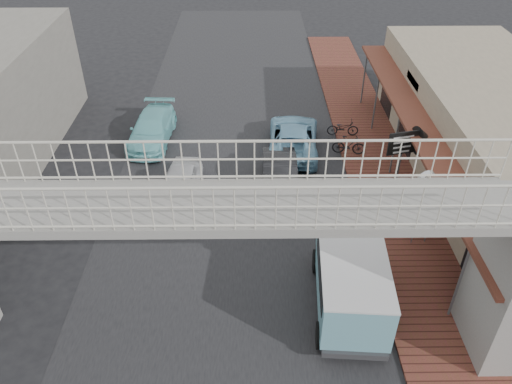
{
  "coord_description": "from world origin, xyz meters",
  "views": [
    {
      "loc": [
        0.8,
        -13.28,
        12.24
      ],
      "look_at": [
        0.96,
        1.2,
        1.8
      ],
      "focal_mm": 35.0,
      "sensor_mm": 36.0,
      "label": 1
    }
  ],
  "objects_px": {
    "street_clock": "(428,184)",
    "arrow_sign": "(422,141)",
    "angkot_van": "(351,276)",
    "motorcycle_near": "(343,128)",
    "angkot_curb": "(293,138)",
    "angkot_far": "(152,129)",
    "motorcycle_far": "(349,145)",
    "white_hatchback": "(180,186)",
    "dark_sedan": "(280,177)"
  },
  "relations": [
    {
      "from": "motorcycle_near",
      "to": "arrow_sign",
      "type": "distance_m",
      "value": 5.9
    },
    {
      "from": "motorcycle_near",
      "to": "arrow_sign",
      "type": "height_order",
      "value": "arrow_sign"
    },
    {
      "from": "angkot_van",
      "to": "motorcycle_near",
      "type": "bearing_deg",
      "value": 86.29
    },
    {
      "from": "dark_sedan",
      "to": "angkot_curb",
      "type": "bearing_deg",
      "value": 77.36
    },
    {
      "from": "angkot_curb",
      "to": "street_clock",
      "type": "height_order",
      "value": "street_clock"
    },
    {
      "from": "white_hatchback",
      "to": "motorcycle_far",
      "type": "distance_m",
      "value": 8.13
    },
    {
      "from": "white_hatchback",
      "to": "angkot_far",
      "type": "height_order",
      "value": "angkot_far"
    },
    {
      "from": "angkot_van",
      "to": "angkot_curb",
      "type": "bearing_deg",
      "value": 100.2
    },
    {
      "from": "motorcycle_near",
      "to": "motorcycle_far",
      "type": "xyz_separation_m",
      "value": [
        -0.0,
        -1.77,
        0.05
      ]
    },
    {
      "from": "angkot_far",
      "to": "motorcycle_far",
      "type": "relative_size",
      "value": 2.95
    },
    {
      "from": "motorcycle_far",
      "to": "arrow_sign",
      "type": "bearing_deg",
      "value": -139.59
    },
    {
      "from": "motorcycle_near",
      "to": "street_clock",
      "type": "height_order",
      "value": "street_clock"
    },
    {
      "from": "angkot_van",
      "to": "street_clock",
      "type": "height_order",
      "value": "street_clock"
    },
    {
      "from": "dark_sedan",
      "to": "arrow_sign",
      "type": "xyz_separation_m",
      "value": [
        5.36,
        -0.56,
        2.01
      ]
    },
    {
      "from": "angkot_far",
      "to": "angkot_curb",
      "type": "bearing_deg",
      "value": -4.73
    },
    {
      "from": "white_hatchback",
      "to": "arrow_sign",
      "type": "xyz_separation_m",
      "value": [
        9.44,
        0.02,
        2.03
      ]
    },
    {
      "from": "angkot_curb",
      "to": "motorcycle_far",
      "type": "bearing_deg",
      "value": 174.03
    },
    {
      "from": "angkot_van",
      "to": "street_clock",
      "type": "distance_m",
      "value": 4.57
    },
    {
      "from": "angkot_curb",
      "to": "arrow_sign",
      "type": "distance_m",
      "value": 6.3
    },
    {
      "from": "white_hatchback",
      "to": "angkot_van",
      "type": "bearing_deg",
      "value": -40.17
    },
    {
      "from": "angkot_curb",
      "to": "angkot_far",
      "type": "bearing_deg",
      "value": -2.99
    },
    {
      "from": "angkot_far",
      "to": "motorcycle_far",
      "type": "distance_m",
      "value": 9.42
    },
    {
      "from": "dark_sedan",
      "to": "angkot_curb",
      "type": "distance_m",
      "value": 3.37
    },
    {
      "from": "street_clock",
      "to": "motorcycle_far",
      "type": "bearing_deg",
      "value": 95.78
    },
    {
      "from": "motorcycle_far",
      "to": "street_clock",
      "type": "relative_size",
      "value": 0.52
    },
    {
      "from": "angkot_van",
      "to": "arrow_sign",
      "type": "distance_m",
      "value": 6.97
    },
    {
      "from": "white_hatchback",
      "to": "arrow_sign",
      "type": "bearing_deg",
      "value": 4.71
    },
    {
      "from": "dark_sedan",
      "to": "angkot_far",
      "type": "height_order",
      "value": "dark_sedan"
    },
    {
      "from": "angkot_van",
      "to": "motorcycle_near",
      "type": "relative_size",
      "value": 3.01
    },
    {
      "from": "motorcycle_near",
      "to": "motorcycle_far",
      "type": "height_order",
      "value": "motorcycle_far"
    },
    {
      "from": "angkot_far",
      "to": "street_clock",
      "type": "distance_m",
      "value": 13.27
    },
    {
      "from": "angkot_curb",
      "to": "street_clock",
      "type": "xyz_separation_m",
      "value": [
        4.06,
        -6.47,
        1.82
      ]
    },
    {
      "from": "motorcycle_far",
      "to": "white_hatchback",
      "type": "bearing_deg",
      "value": 123.32
    },
    {
      "from": "motorcycle_far",
      "to": "arrow_sign",
      "type": "relative_size",
      "value": 0.48
    },
    {
      "from": "motorcycle_far",
      "to": "angkot_van",
      "type": "bearing_deg",
      "value": 179.67
    },
    {
      "from": "street_clock",
      "to": "arrow_sign",
      "type": "xyz_separation_m",
      "value": [
        0.51,
        2.63,
        0.17
      ]
    },
    {
      "from": "white_hatchback",
      "to": "dark_sedan",
      "type": "xyz_separation_m",
      "value": [
        4.08,
        0.58,
        0.02
      ]
    },
    {
      "from": "angkot_curb",
      "to": "angkot_far",
      "type": "xyz_separation_m",
      "value": [
        -6.76,
        0.98,
        -0.03
      ]
    },
    {
      "from": "angkot_curb",
      "to": "angkot_far",
      "type": "height_order",
      "value": "angkot_curb"
    },
    {
      "from": "dark_sedan",
      "to": "angkot_van",
      "type": "bearing_deg",
      "value": -73.35
    },
    {
      "from": "street_clock",
      "to": "arrow_sign",
      "type": "relative_size",
      "value": 0.91
    },
    {
      "from": "dark_sedan",
      "to": "arrow_sign",
      "type": "bearing_deg",
      "value": -5.11
    },
    {
      "from": "dark_sedan",
      "to": "motorcycle_near",
      "type": "relative_size",
      "value": 2.64
    },
    {
      "from": "dark_sedan",
      "to": "angkot_van",
      "type": "xyz_separation_m",
      "value": [
        1.82,
        -6.43,
        0.73
      ]
    },
    {
      "from": "angkot_curb",
      "to": "angkot_van",
      "type": "distance_m",
      "value": 9.79
    },
    {
      "from": "angkot_far",
      "to": "motorcycle_far",
      "type": "xyz_separation_m",
      "value": [
        9.3,
        -1.49,
        -0.09
      ]
    },
    {
      "from": "white_hatchback",
      "to": "street_clock",
      "type": "relative_size",
      "value": 1.3
    },
    {
      "from": "motorcycle_far",
      "to": "street_clock",
      "type": "bearing_deg",
      "value": -156.69
    },
    {
      "from": "arrow_sign",
      "to": "angkot_far",
      "type": "bearing_deg",
      "value": 143.5
    },
    {
      "from": "white_hatchback",
      "to": "angkot_far",
      "type": "xyz_separation_m",
      "value": [
        -1.89,
        4.84,
        0.01
      ]
    }
  ]
}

